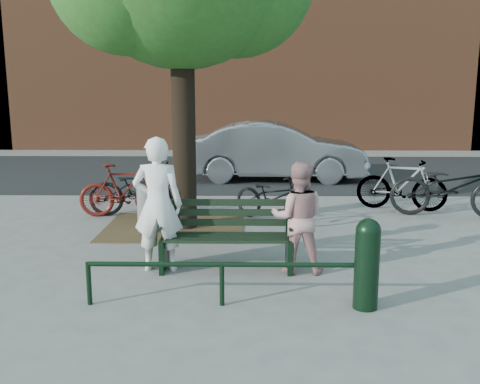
{
  "coord_description": "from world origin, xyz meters",
  "views": [
    {
      "loc": [
        0.28,
        -6.88,
        2.42
      ],
      "look_at": [
        0.17,
        1.0,
        0.87
      ],
      "focal_mm": 40.0,
      "sensor_mm": 36.0,
      "label": 1
    }
  ],
  "objects_px": {
    "litter_bin": "(148,207)",
    "bicycle_c": "(273,197)",
    "park_bench": "(226,234)",
    "parked_car": "(276,151)",
    "person_right": "(298,218)",
    "bollard": "(367,261)",
    "person_left": "(158,204)"
  },
  "relations": [
    {
      "from": "litter_bin",
      "to": "bicycle_c",
      "type": "xyz_separation_m",
      "value": [
        2.15,
        0.74,
        0.02
      ]
    },
    {
      "from": "park_bench",
      "to": "parked_car",
      "type": "height_order",
      "value": "parked_car"
    },
    {
      "from": "park_bench",
      "to": "litter_bin",
      "type": "bearing_deg",
      "value": 127.0
    },
    {
      "from": "park_bench",
      "to": "parked_car",
      "type": "xyz_separation_m",
      "value": [
        1.03,
        7.08,
        0.29
      ]
    },
    {
      "from": "person_right",
      "to": "parked_car",
      "type": "relative_size",
      "value": 0.32
    },
    {
      "from": "litter_bin",
      "to": "bollard",
      "type": "bearing_deg",
      "value": -46.73
    },
    {
      "from": "person_left",
      "to": "parked_car",
      "type": "xyz_separation_m",
      "value": [
        1.93,
        7.17,
        -0.13
      ]
    },
    {
      "from": "person_right",
      "to": "litter_bin",
      "type": "relative_size",
      "value": 1.77
    },
    {
      "from": "bicycle_c",
      "to": "parked_car",
      "type": "distance_m",
      "value": 4.5
    },
    {
      "from": "litter_bin",
      "to": "parked_car",
      "type": "bearing_deg",
      "value": 65.05
    },
    {
      "from": "bollard",
      "to": "parked_car",
      "type": "bearing_deg",
      "value": 93.89
    },
    {
      "from": "person_left",
      "to": "parked_car",
      "type": "relative_size",
      "value": 0.38
    },
    {
      "from": "person_right",
      "to": "bicycle_c",
      "type": "distance_m",
      "value": 2.75
    },
    {
      "from": "litter_bin",
      "to": "park_bench",
      "type": "bearing_deg",
      "value": -53.0
    },
    {
      "from": "person_right",
      "to": "litter_bin",
      "type": "xyz_separation_m",
      "value": [
        -2.35,
        1.98,
        -0.31
      ]
    },
    {
      "from": "bollard",
      "to": "litter_bin",
      "type": "bearing_deg",
      "value": 133.27
    },
    {
      "from": "bollard",
      "to": "person_right",
      "type": "bearing_deg",
      "value": 118.28
    },
    {
      "from": "parked_car",
      "to": "park_bench",
      "type": "bearing_deg",
      "value": 173.42
    },
    {
      "from": "bollard",
      "to": "park_bench",
      "type": "bearing_deg",
      "value": 140.29
    },
    {
      "from": "person_right",
      "to": "parked_car",
      "type": "distance_m",
      "value": 7.2
    },
    {
      "from": "park_bench",
      "to": "bicycle_c",
      "type": "bearing_deg",
      "value": 73.91
    },
    {
      "from": "person_left",
      "to": "bollard",
      "type": "distance_m",
      "value": 2.81
    },
    {
      "from": "litter_bin",
      "to": "parked_car",
      "type": "xyz_separation_m",
      "value": [
        2.43,
        5.22,
        0.35
      ]
    },
    {
      "from": "person_right",
      "to": "bollard",
      "type": "xyz_separation_m",
      "value": [
        0.65,
        -1.21,
        -0.19
      ]
    },
    {
      "from": "park_bench",
      "to": "person_right",
      "type": "bearing_deg",
      "value": -7.25
    },
    {
      "from": "person_left",
      "to": "park_bench",
      "type": "bearing_deg",
      "value": -173.62
    },
    {
      "from": "bollard",
      "to": "bicycle_c",
      "type": "bearing_deg",
      "value": 102.2
    },
    {
      "from": "park_bench",
      "to": "person_right",
      "type": "distance_m",
      "value": 0.99
    },
    {
      "from": "litter_bin",
      "to": "person_left",
      "type": "bearing_deg",
      "value": -75.55
    },
    {
      "from": "person_left",
      "to": "bicycle_c",
      "type": "relative_size",
      "value": 1.06
    },
    {
      "from": "park_bench",
      "to": "bollard",
      "type": "bearing_deg",
      "value": -39.71
    },
    {
      "from": "bicycle_c",
      "to": "bollard",
      "type": "bearing_deg",
      "value": -128.33
    }
  ]
}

